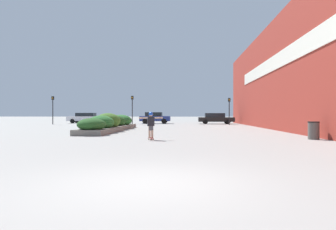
% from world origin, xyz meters
% --- Properties ---
extents(ground_plane, '(300.00, 300.00, 0.00)m').
position_xyz_m(ground_plane, '(0.00, 0.00, 0.00)').
color(ground_plane, gray).
extents(building_wall_right, '(0.67, 46.13, 9.13)m').
position_xyz_m(building_wall_right, '(8.17, 17.75, 4.57)').
color(building_wall_right, maroon).
rests_on(building_wall_right, ground_plane).
extents(planter_box, '(1.99, 12.27, 1.38)m').
position_xyz_m(planter_box, '(-5.19, 17.57, 0.56)').
color(planter_box, slate).
rests_on(planter_box, ground_plane).
extents(skateboard, '(0.37, 0.60, 0.10)m').
position_xyz_m(skateboard, '(-1.08, 9.52, 0.07)').
color(skateboard, maroon).
rests_on(skateboard, ground_plane).
extents(skateboarder, '(1.19, 0.47, 1.32)m').
position_xyz_m(skateboarder, '(-1.08, 9.52, 0.90)').
color(skateboarder, tan).
rests_on(skateboarder, skateboard).
extents(trash_bin, '(0.58, 0.58, 0.92)m').
position_xyz_m(trash_bin, '(7.26, 10.30, 0.46)').
color(trash_bin, '#514C47').
rests_on(trash_bin, ground_plane).
extents(car_leftmost, '(4.78, 1.86, 1.48)m').
position_xyz_m(car_leftmost, '(-13.93, 36.81, 0.78)').
color(car_leftmost, silver).
rests_on(car_leftmost, ground_plane).
extents(car_center_left, '(4.71, 1.96, 1.44)m').
position_xyz_m(car_center_left, '(4.60, 34.68, 0.75)').
color(car_center_left, black).
rests_on(car_center_left, ground_plane).
extents(car_center_right, '(4.66, 2.04, 1.45)m').
position_xyz_m(car_center_right, '(15.43, 36.65, 0.78)').
color(car_center_right, slate).
rests_on(car_center_right, ground_plane).
extents(car_rightmost, '(4.15, 1.95, 1.56)m').
position_xyz_m(car_rightmost, '(-3.64, 35.47, 0.82)').
color(car_rightmost, navy).
rests_on(car_rightmost, ground_plane).
extents(traffic_light_left, '(0.28, 0.30, 3.58)m').
position_xyz_m(traffic_light_left, '(-6.03, 31.31, 2.43)').
color(traffic_light_left, black).
rests_on(traffic_light_left, ground_plane).
extents(traffic_light_right, '(0.28, 0.30, 3.27)m').
position_xyz_m(traffic_light_right, '(5.88, 31.02, 2.24)').
color(traffic_light_right, black).
rests_on(traffic_light_right, ground_plane).
extents(traffic_light_far_left, '(0.28, 0.30, 3.57)m').
position_xyz_m(traffic_light_far_left, '(-16.21, 31.37, 2.43)').
color(traffic_light_far_left, black).
rests_on(traffic_light_far_left, ground_plane).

